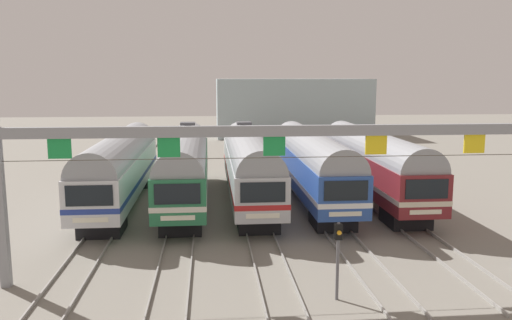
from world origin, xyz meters
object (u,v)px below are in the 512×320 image
Objects in this scene: commuter_train_stainless at (249,163)px; commuter_train_green at (185,164)px; yard_signal_mast at (338,246)px; commuter_train_maroon at (373,161)px; catenary_gantry at (274,155)px; commuter_train_blue at (312,162)px; commuter_train_silver at (120,165)px.

commuter_train_green is at bearing 180.00° from commuter_train_stainless.
commuter_train_stainless is at bearing 97.61° from yard_signal_mast.
catenary_gantry is at bearing -122.26° from commuter_train_maroon.
catenary_gantry is (-0.00, -13.50, 2.58)m from commuter_train_stainless.
yard_signal_mast is (-2.13, -15.95, -0.57)m from commuter_train_blue.
yard_signal_mast is (2.13, -2.45, -3.14)m from catenary_gantry.
commuter_train_stainless is at bearing 179.97° from commuter_train_maroon.
yard_signal_mast is (-6.39, -15.95, -0.57)m from commuter_train_maroon.
yard_signal_mast is at bearing -97.61° from commuter_train_blue.
commuter_train_maroon is (12.78, -0.00, -0.00)m from commuter_train_green.
commuter_train_stainless is 4.26m from commuter_train_blue.
commuter_train_green is 0.81× the size of catenary_gantry.
commuter_train_green reaches higher than commuter_train_silver.
commuter_train_maroon is at bearing 0.00° from commuter_train_blue.
commuter_train_maroon is 16.17m from catenary_gantry.
commuter_train_green is (4.26, 0.00, 0.00)m from commuter_train_silver.
commuter_train_stainless is 0.81× the size of catenary_gantry.
yard_signal_mast is at bearing -82.39° from commuter_train_stainless.
commuter_train_blue is 16.10m from yard_signal_mast.
commuter_train_green reaches higher than yard_signal_mast.
catenary_gantry is (-4.26, -13.49, 2.58)m from commuter_train_blue.
commuter_train_green reaches higher than commuter_train_maroon.
commuter_train_silver is 8.52m from commuter_train_stainless.
commuter_train_stainless is (8.52, 0.00, 0.00)m from commuter_train_silver.
commuter_train_blue is 1.00× the size of commuter_train_maroon.
commuter_train_silver is at bearing 122.26° from catenary_gantry.
commuter_train_silver is at bearing -179.94° from commuter_train_green.
commuter_train_silver is 1.00× the size of commuter_train_stainless.
commuter_train_silver is 1.00× the size of commuter_train_green.
commuter_train_blue and commuter_train_maroon have the same top height.
catenary_gantry is at bearing -72.49° from commuter_train_green.
commuter_train_silver is 16.17m from catenary_gantry.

